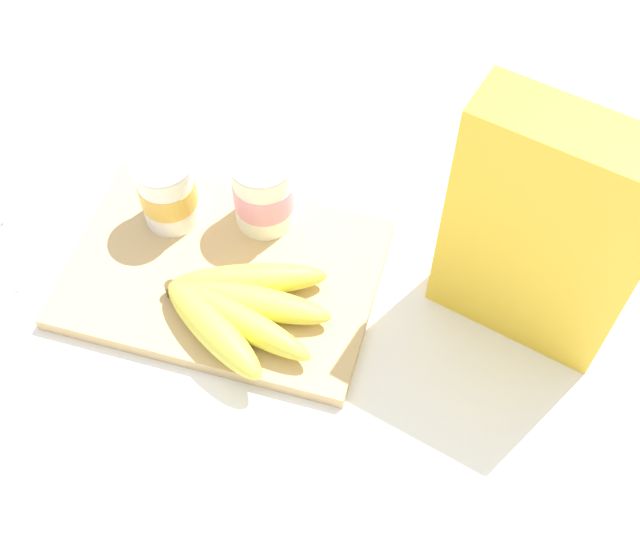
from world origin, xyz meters
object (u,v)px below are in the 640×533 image
yogurt_cup_front (167,191)px  yogurt_cup_back (264,191)px  banana_bunch (237,308)px  cereal_box (544,235)px  cutting_board (223,274)px

yogurt_cup_front → yogurt_cup_back: (0.10, 0.03, 0.00)m
yogurt_cup_back → banana_bunch: (0.01, -0.14, -0.03)m
cereal_box → yogurt_cup_front: size_ratio=3.08×
yogurt_cup_front → cutting_board: bearing=-34.3°
yogurt_cup_front → banana_bunch: size_ratio=0.50×
cutting_board → yogurt_cup_back: size_ratio=3.56×
yogurt_cup_back → banana_bunch: size_ratio=0.51×
yogurt_cup_back → cereal_box: bearing=-7.3°
yogurt_cup_back → yogurt_cup_front: bearing=-165.0°
cereal_box → banana_bunch: size_ratio=1.54×
cutting_board → cereal_box: bearing=7.8°
cutting_board → yogurt_cup_front: yogurt_cup_front is taller
cereal_box → cutting_board: bearing=-157.2°
cutting_board → yogurt_cup_front: bearing=145.7°
cutting_board → banana_bunch: (0.04, -0.05, 0.03)m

